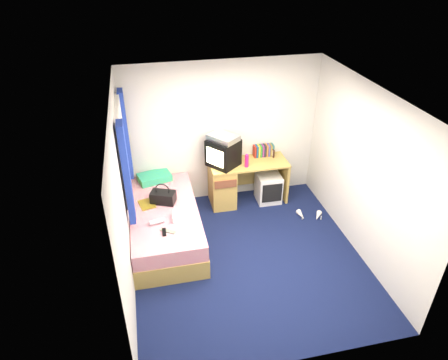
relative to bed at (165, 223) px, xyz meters
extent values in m
plane|color=#0C1438|center=(1.10, -0.70, -0.27)|extent=(3.40, 3.40, 0.00)
plane|color=white|center=(1.10, -0.70, 2.13)|extent=(3.40, 3.40, 0.00)
plane|color=silver|center=(1.10, 1.00, 0.93)|extent=(3.20, 0.00, 3.20)
plane|color=silver|center=(1.10, -2.40, 0.93)|extent=(3.20, 0.00, 3.20)
plane|color=silver|center=(-0.50, -0.70, 0.93)|extent=(0.00, 3.40, 3.40)
plane|color=silver|center=(2.70, -0.70, 0.93)|extent=(0.00, 3.40, 3.40)
cube|color=tan|center=(0.00, 0.00, -0.12)|extent=(1.00, 2.00, 0.30)
cube|color=brown|center=(0.50, -0.40, -0.11)|extent=(0.02, 0.70, 0.18)
cube|color=white|center=(0.00, 0.00, 0.15)|extent=(0.98, 1.98, 0.24)
cube|color=#1B9AB3|center=(-0.07, 0.84, 0.33)|extent=(0.58, 0.45, 0.11)
cube|color=tan|center=(1.48, 0.72, 0.47)|extent=(1.30, 0.55, 0.03)
cube|color=tan|center=(1.03, 0.72, 0.09)|extent=(0.40, 0.52, 0.72)
cube|color=tan|center=(2.11, 0.72, 0.09)|extent=(0.04, 0.52, 0.72)
cube|color=tan|center=(1.73, 0.97, 0.18)|extent=(0.78, 0.03, 0.55)
cube|color=white|center=(1.83, 0.65, -0.02)|extent=(0.41, 0.41, 0.50)
cube|color=black|center=(1.06, 0.74, 0.70)|extent=(0.60, 0.61, 0.44)
cube|color=#FEF4A0|center=(0.90, 0.61, 0.70)|extent=(0.23, 0.27, 0.28)
cube|color=silver|center=(1.06, 0.74, 0.97)|extent=(0.53, 0.55, 0.09)
cube|color=maroon|center=(1.63, 0.90, 0.58)|extent=(0.03, 0.13, 0.20)
cube|color=navy|center=(1.67, 0.90, 0.58)|extent=(0.03, 0.13, 0.20)
cube|color=gold|center=(1.70, 0.90, 0.58)|extent=(0.03, 0.13, 0.20)
cube|color=#337F33|center=(1.74, 0.90, 0.58)|extent=(0.03, 0.13, 0.20)
cube|color=#7F337F|center=(1.77, 0.90, 0.58)|extent=(0.03, 0.13, 0.20)
cube|color=#262626|center=(1.81, 0.90, 0.58)|extent=(0.03, 0.13, 0.20)
cube|color=#B26633|center=(1.84, 0.90, 0.58)|extent=(0.03, 0.13, 0.20)
cube|color=#4C4C99|center=(1.88, 0.90, 0.58)|extent=(0.03, 0.13, 0.20)
cube|color=olive|center=(1.91, 0.90, 0.58)|extent=(0.03, 0.13, 0.20)
cube|color=#337272|center=(1.95, 0.90, 0.58)|extent=(0.03, 0.13, 0.20)
cube|color=black|center=(1.93, 0.85, 0.55)|extent=(0.04, 0.12, 0.14)
cylinder|color=#D01D69|center=(1.41, 0.59, 0.58)|extent=(0.07, 0.07, 0.20)
cylinder|color=white|center=(1.32, 0.71, 0.58)|extent=(0.06, 0.06, 0.20)
cube|color=black|center=(0.01, 0.17, 0.36)|extent=(0.41, 0.32, 0.18)
torus|color=black|center=(0.01, 0.17, 0.49)|extent=(0.21, 0.10, 0.22)
cube|color=white|center=(0.25, -0.30, 0.32)|extent=(0.32, 0.28, 0.09)
cube|color=yellow|center=(-0.24, 0.16, 0.28)|extent=(0.27, 0.32, 0.01)
cylinder|color=silver|center=(-0.13, -0.34, 0.31)|extent=(0.21, 0.11, 0.07)
cube|color=gold|center=(0.01, -0.54, 0.28)|extent=(0.22, 0.17, 0.01)
cube|color=black|center=(-0.04, -0.56, 0.28)|extent=(0.06, 0.16, 0.02)
cube|color=silver|center=(-0.48, 0.20, 1.18)|extent=(0.02, 0.90, 1.10)
cube|color=white|center=(-0.47, 0.20, 1.77)|extent=(0.06, 1.06, 0.08)
cube|color=white|center=(-0.47, 0.20, 0.59)|extent=(0.06, 1.06, 0.08)
cube|color=navy|center=(-0.43, -0.39, 1.13)|extent=(0.08, 0.24, 1.40)
cube|color=navy|center=(-0.43, 0.79, 1.13)|extent=(0.08, 0.24, 1.40)
cone|color=white|center=(2.21, 0.04, -0.23)|extent=(0.10, 0.22, 0.09)
cone|color=white|center=(2.47, -0.04, -0.23)|extent=(0.20, 0.23, 0.09)
camera|label=1|loc=(-0.16, -4.86, 3.67)|focal=32.00mm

